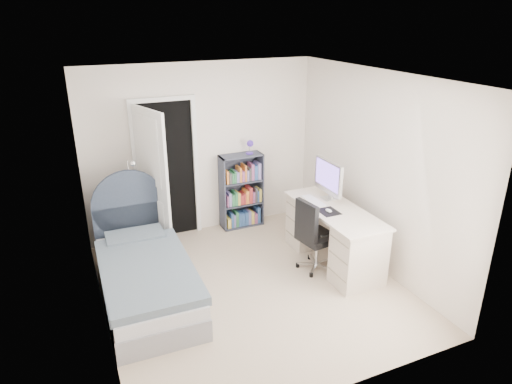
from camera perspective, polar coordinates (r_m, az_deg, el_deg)
name	(u,v)px	position (r m, az deg, el deg)	size (l,w,h in m)	color
room_shell	(252,191)	(5.10, -0.56, 0.08)	(3.50, 3.70, 2.60)	tan
door	(158,177)	(6.34, -12.21, 1.89)	(0.92, 0.80, 2.06)	black
bed	(145,274)	(5.53, -13.70, -9.89)	(1.02, 2.07, 1.26)	gray
nightstand	(130,224)	(6.60, -15.51, -3.82)	(0.38, 0.38, 0.57)	tan
floor_lamp	(135,220)	(6.23, -14.85, -3.37)	(0.20, 0.20, 1.39)	silver
bookcase	(242,193)	(6.99, -1.73, -0.18)	(0.64, 0.28, 1.36)	#393E4E
desk	(333,233)	(6.07, 9.58, -5.06)	(0.64, 1.60, 1.31)	beige
office_chair	(313,233)	(5.80, 7.14, -5.06)	(0.52, 0.53, 0.97)	silver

